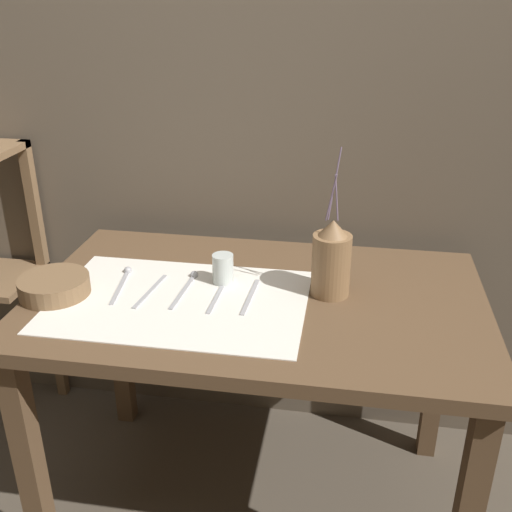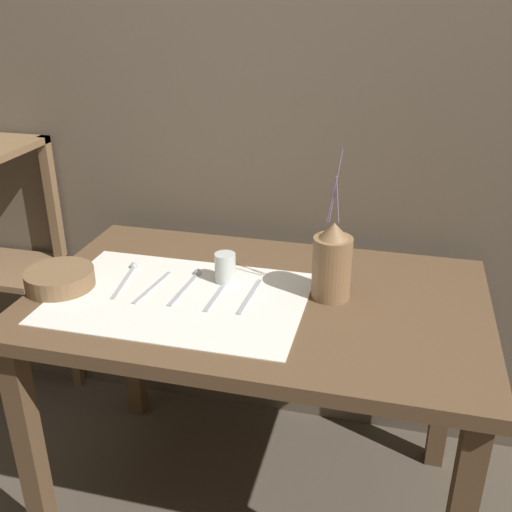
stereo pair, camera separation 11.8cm
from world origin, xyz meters
name	(u,v)px [view 2 (the right image)]	position (x,y,z in m)	size (l,w,h in m)	color
ground_plane	(257,499)	(0.00, 0.00, 0.00)	(12.00, 12.00, 0.00)	brown
stone_wall_back	(294,108)	(0.00, 0.50, 1.20)	(7.00, 0.06, 2.40)	brown
wooden_table	(257,326)	(0.00, 0.00, 0.67)	(1.27, 0.78, 0.77)	brown
linen_cloth	(179,298)	(-0.20, -0.07, 0.77)	(0.69, 0.47, 0.00)	white
pitcher_with_flowers	(332,263)	(0.20, 0.04, 0.88)	(0.11, 0.11, 0.42)	olive
wooden_bowl	(60,279)	(-0.56, -0.09, 0.80)	(0.19, 0.19, 0.05)	brown
glass_tumbler_near	(225,268)	(-0.11, 0.06, 0.82)	(0.06, 0.06, 0.09)	silver
spoon_outer	(130,273)	(-0.40, 0.03, 0.78)	(0.05, 0.22, 0.02)	#A8A8AD
fork_outer	(152,287)	(-0.30, -0.04, 0.78)	(0.04, 0.20, 0.00)	#A8A8AD
spoon_inner	(192,279)	(-0.20, 0.04, 0.78)	(0.03, 0.22, 0.02)	#A8A8AD
fork_inner	(218,294)	(-0.11, -0.03, 0.78)	(0.02, 0.21, 0.00)	#A8A8AD
knife_center	(250,296)	(-0.02, -0.02, 0.78)	(0.02, 0.21, 0.00)	#A8A8AD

